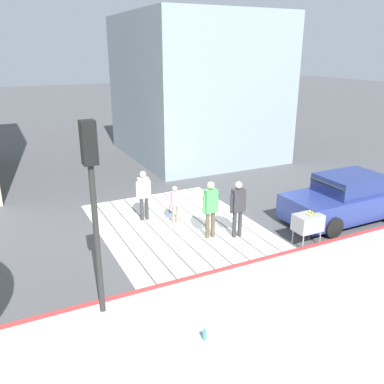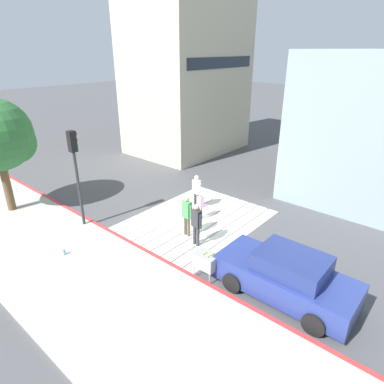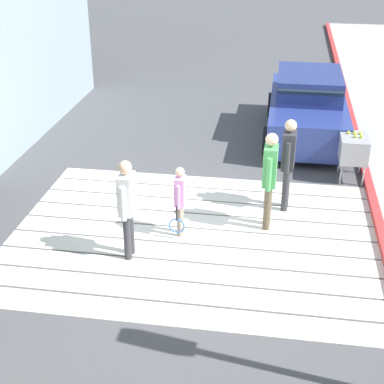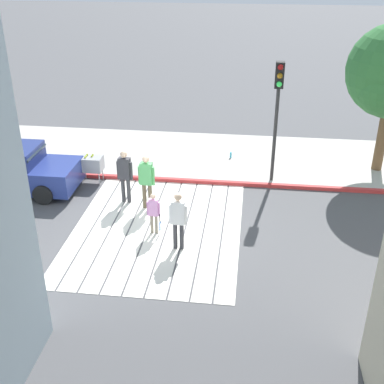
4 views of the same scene
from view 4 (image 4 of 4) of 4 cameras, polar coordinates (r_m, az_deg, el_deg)
ground_plane at (r=14.74m, az=-4.02°, el=-4.26°), size 120.00×120.00×0.00m
crosswalk_stripes at (r=14.74m, az=-4.02°, el=-4.24°), size 6.40×4.90×0.01m
sidewalk_west at (r=19.65m, az=-0.98°, el=4.30°), size 4.80×40.00×0.12m
curb_painted at (r=17.53m, az=-2.05°, el=1.38°), size 0.16×40.00×0.13m
car_parked_near_curb at (r=17.77m, az=-19.90°, el=2.44°), size 2.00×4.31×1.57m
traffic_light_corner at (r=16.60m, az=9.86°, el=10.51°), size 0.39×0.28×4.24m
tennis_ball_cart at (r=17.62m, az=-11.55°, el=3.22°), size 0.56×0.80×1.02m
water_bottle at (r=19.25m, az=4.49°, el=4.27°), size 0.07×0.07×0.22m
pedestrian_adult_lead at (r=15.42m, az=-5.26°, el=1.60°), size 0.25×0.53×1.80m
pedestrian_adult_trailing at (r=13.30m, az=-1.60°, el=-2.91°), size 0.24×0.50×1.72m
pedestrian_adult_side at (r=15.87m, az=-7.75°, el=2.19°), size 0.26×0.52×1.79m
pedestrian_child_with_racket at (r=14.17m, az=-4.41°, el=-2.25°), size 0.28×0.39×1.30m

